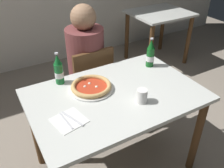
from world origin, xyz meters
TOP-DOWN VIEW (x-y plane):
  - ground_plane at (0.00, 0.00)m, footprint 8.00×8.00m
  - dining_table_main at (0.00, 0.00)m, footprint 1.20×0.80m
  - chair_behind_table at (0.07, 0.61)m, footprint 0.41×0.41m
  - diner_seated at (0.07, 0.66)m, footprint 0.34×0.34m
  - dining_table_background at (1.53, 1.38)m, footprint 0.80×0.70m
  - pizza_margherita_near at (-0.12, 0.13)m, footprint 0.32×0.32m
  - beer_bottle_left at (-0.29, 0.33)m, footprint 0.07×0.07m
  - beer_bottle_center at (0.45, 0.21)m, footprint 0.07×0.07m
  - napkin_with_cutlery at (-0.39, -0.11)m, footprint 0.21×0.21m
  - paper_cup at (0.10, -0.17)m, footprint 0.07×0.07m

SIDE VIEW (x-z plane):
  - ground_plane at x=0.00m, z-range 0.00..0.00m
  - chair_behind_table at x=0.07m, z-range 0.06..0.91m
  - diner_seated at x=0.07m, z-range -0.02..1.19m
  - dining_table_background at x=1.53m, z-range 0.22..0.97m
  - dining_table_main at x=0.00m, z-range 0.26..1.01m
  - napkin_with_cutlery at x=-0.39m, z-range 0.75..0.76m
  - pizza_margherita_near at x=-0.12m, z-range 0.75..0.79m
  - paper_cup at x=0.10m, z-range 0.75..0.84m
  - beer_bottle_left at x=-0.29m, z-range 0.73..0.98m
  - beer_bottle_center at x=0.45m, z-range 0.73..0.98m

